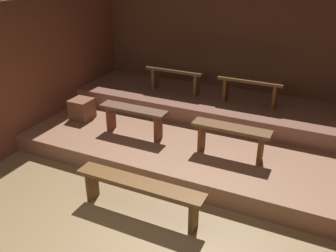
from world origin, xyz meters
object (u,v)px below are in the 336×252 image
at_px(bench_floor_center, 139,188).
at_px(bench_middle_right, 250,85).
at_px(bench_lower_left, 134,115).
at_px(bench_lower_right, 231,134).
at_px(wooden_crate_lower, 82,109).
at_px(bench_middle_left, 175,75).

height_order(bench_floor_center, bench_middle_right, bench_middle_right).
distance_m(bench_floor_center, bench_lower_left, 1.61).
bearing_deg(bench_floor_center, bench_lower_left, 122.40).
relative_size(bench_lower_right, bench_middle_right, 1.02).
xyz_separation_m(bench_lower_right, wooden_crate_lower, (-2.65, 0.15, -0.16)).
distance_m(bench_lower_left, wooden_crate_lower, 1.14).
xyz_separation_m(bench_floor_center, bench_lower_right, (0.68, 1.34, 0.25)).
distance_m(bench_middle_left, bench_middle_right, 1.35).
xyz_separation_m(bench_floor_center, bench_middle_left, (-0.76, 2.68, 0.52)).
bearing_deg(bench_middle_right, bench_floor_center, -102.47).
distance_m(bench_floor_center, bench_middle_right, 2.80).
distance_m(bench_lower_left, bench_middle_right, 1.99).
xyz_separation_m(bench_middle_right, wooden_crate_lower, (-2.56, -1.19, -0.43)).
relative_size(bench_middle_left, wooden_crate_lower, 3.13).
height_order(bench_lower_left, wooden_crate_lower, bench_lower_left).
relative_size(bench_floor_center, bench_middle_right, 1.52).
xyz_separation_m(bench_middle_left, wooden_crate_lower, (-1.20, -1.19, -0.43)).
distance_m(bench_lower_left, bench_middle_left, 1.37).
bearing_deg(bench_lower_left, bench_middle_right, 42.88).
bearing_deg(bench_floor_center, bench_middle_right, 77.53).
xyz_separation_m(bench_lower_left, bench_middle_left, (0.09, 1.34, 0.27)).
bearing_deg(bench_lower_left, bench_middle_left, 86.11).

